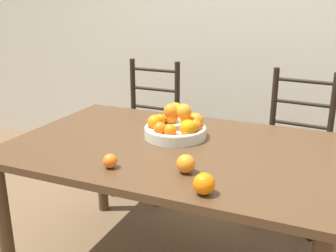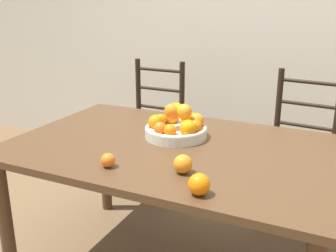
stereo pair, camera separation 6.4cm
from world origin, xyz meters
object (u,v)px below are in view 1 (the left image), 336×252
fruit_bowl (176,126)px  orange_loose_2 (186,164)px  orange_loose_0 (204,184)px  chair_right (294,152)px  orange_loose_1 (110,161)px  chair_left (147,131)px

fruit_bowl → orange_loose_2: size_ratio=4.10×
orange_loose_0 → chair_right: chair_right is taller
orange_loose_1 → chair_left: chair_left is taller
fruit_bowl → chair_right: 0.98m
orange_loose_0 → orange_loose_1: 0.45m
orange_loose_1 → chair_right: chair_right is taller
chair_left → orange_loose_0: bearing=-55.3°
orange_loose_2 → chair_right: (0.33, 1.15, -0.31)m
orange_loose_0 → orange_loose_1: size_ratio=1.33×
orange_loose_0 → orange_loose_2: orange_loose_0 is taller
chair_left → chair_right: bearing=0.7°
orange_loose_0 → chair_right: bearing=81.0°
orange_loose_0 → chair_left: 1.60m
orange_loose_0 → orange_loose_2: bearing=130.6°
orange_loose_2 → chair_left: bearing=123.1°
orange_loose_0 → fruit_bowl: bearing=121.3°
orange_loose_1 → chair_left: 1.34m
chair_right → chair_left: bearing=-174.6°
orange_loose_0 → orange_loose_1: bearing=171.1°
fruit_bowl → orange_loose_0: size_ratio=3.92×
chair_left → fruit_bowl: bearing=-53.3°
orange_loose_0 → chair_left: (-0.88, 1.30, -0.31)m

